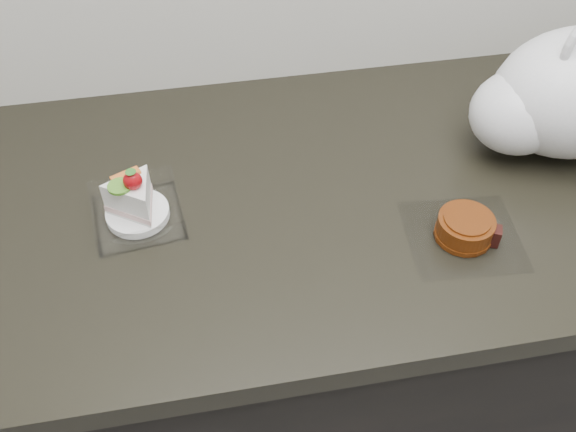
{
  "coord_description": "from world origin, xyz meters",
  "views": [
    {
      "loc": [
        -0.25,
        0.99,
        1.6
      ],
      "look_at": [
        -0.14,
        1.6,
        0.94
      ],
      "focal_mm": 40.0,
      "sensor_mm": 36.0,
      "label": 1
    }
  ],
  "objects": [
    {
      "name": "mooncake_wrap",
      "position": [
        0.12,
        1.56,
        0.92
      ],
      "size": [
        0.17,
        0.17,
        0.04
      ],
      "rotation": [
        0.0,
        0.0,
        0.09
      ],
      "color": "white",
      "rests_on": "counter"
    },
    {
      "name": "plastic_bag",
      "position": [
        0.33,
        1.73,
        1.0
      ],
      "size": [
        0.34,
        0.27,
        0.25
      ],
      "rotation": [
        0.0,
        0.0,
        0.24
      ],
      "color": "white",
      "rests_on": "counter"
    },
    {
      "name": "counter",
      "position": [
        0.0,
        1.69,
        0.45
      ],
      "size": [
        2.04,
        0.64,
        0.9
      ],
      "color": "black",
      "rests_on": "ground"
    },
    {
      "name": "cake_tray",
      "position": [
        -0.35,
        1.68,
        0.93
      ],
      "size": [
        0.14,
        0.14,
        0.1
      ],
      "rotation": [
        0.0,
        0.0,
        0.12
      ],
      "color": "white",
      "rests_on": "counter"
    }
  ]
}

